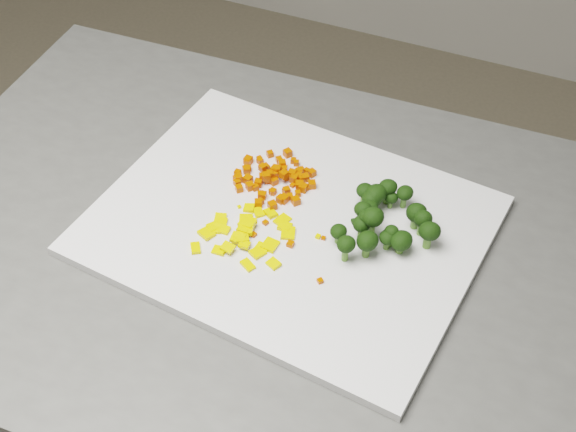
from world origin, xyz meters
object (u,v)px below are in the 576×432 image
at_px(carrot_pile, 275,172).
at_px(broccoli_pile, 381,218).
at_px(counter_block, 269,428).
at_px(pepper_pile, 241,233).
at_px(cutting_board, 288,225).

distance_m(carrot_pile, broccoli_pile, 0.16).
xyz_separation_m(counter_block, carrot_pile, (-0.02, 0.09, 0.48)).
relative_size(carrot_pile, pepper_pile, 0.86).
height_order(cutting_board, carrot_pile, carrot_pile).
distance_m(cutting_board, pepper_pile, 0.06).
distance_m(counter_block, carrot_pile, 0.49).
height_order(counter_block, carrot_pile, carrot_pile).
xyz_separation_m(carrot_pile, pepper_pile, (0.00, -0.11, -0.01)).
distance_m(carrot_pile, pepper_pile, 0.11).
bearing_deg(counter_block, broccoli_pile, 22.77).
xyz_separation_m(carrot_pile, broccoli_pile, (0.15, -0.04, 0.01)).
height_order(carrot_pile, broccoli_pile, broccoli_pile).
bearing_deg(counter_block, pepper_pile, -142.52).
height_order(counter_block, pepper_pile, pepper_pile).
relative_size(counter_block, cutting_board, 2.05).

